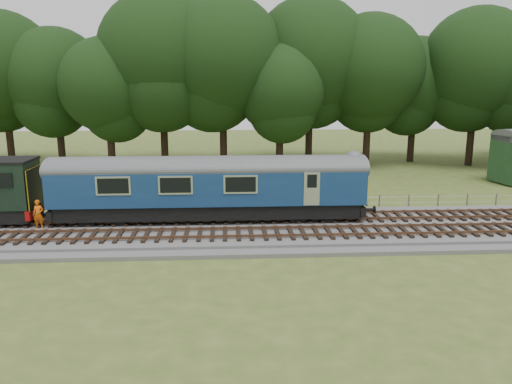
{
  "coord_description": "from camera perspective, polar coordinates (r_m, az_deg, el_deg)",
  "views": [
    {
      "loc": [
        -4.02,
        -27.16,
        8.41
      ],
      "look_at": [
        -2.4,
        1.4,
        2.0
      ],
      "focal_mm": 35.0,
      "sensor_mm": 36.0,
      "label": 1
    }
  ],
  "objects": [
    {
      "name": "track_north",
      "position": [
        29.93,
        4.59,
        -2.91
      ],
      "size": [
        67.2,
        2.4,
        0.21
      ],
      "color": "black",
      "rests_on": "ballast"
    },
    {
      "name": "ground",
      "position": [
        28.71,
        4.95,
        -4.45
      ],
      "size": [
        120.0,
        120.0,
        0.0
      ],
      "primitive_type": "plane",
      "color": "#42561F",
      "rests_on": "ground"
    },
    {
      "name": "dmu_railcar",
      "position": [
        29.16,
        -5.36,
        1.1
      ],
      "size": [
        18.05,
        2.86,
        3.88
      ],
      "color": "black",
      "rests_on": "ground"
    },
    {
      "name": "fence",
      "position": [
        33.0,
        3.85,
        -2.16
      ],
      "size": [
        64.0,
        0.12,
        1.0
      ],
      "primitive_type": null,
      "color": "#6B6054",
      "rests_on": "ground"
    },
    {
      "name": "track_south",
      "position": [
        27.08,
        5.45,
        -4.6
      ],
      "size": [
        67.2,
        2.4,
        0.21
      ],
      "color": "black",
      "rests_on": "ballast"
    },
    {
      "name": "tree_line",
      "position": [
        50.03,
        1.4,
        2.95
      ],
      "size": [
        70.0,
        8.0,
        18.0
      ],
      "primitive_type": null,
      "color": "black",
      "rests_on": "ground"
    },
    {
      "name": "worker",
      "position": [
        30.18,
        -23.62,
        -2.35
      ],
      "size": [
        0.62,
        0.43,
        1.62
      ],
      "primitive_type": "imported",
      "rotation": [
        0.0,
        0.0,
        -0.08
      ],
      "color": "orange",
      "rests_on": "ballast"
    },
    {
      "name": "ballast",
      "position": [
        28.66,
        4.96,
        -4.11
      ],
      "size": [
        70.0,
        7.0,
        0.35
      ],
      "primitive_type": "cube",
      "color": "#4C4C4F",
      "rests_on": "ground"
    }
  ]
}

